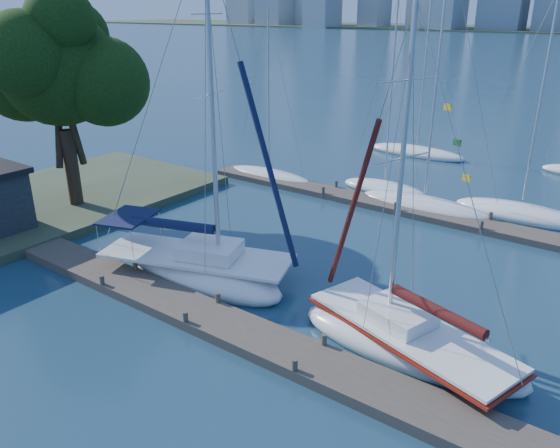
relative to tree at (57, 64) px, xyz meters
The scene contains 12 objects.
ground 17.45m from the tree, 17.05° to the right, with size 700.00×700.00×0.00m, color #18364D.
near_dock 17.36m from the tree, 17.05° to the right, with size 26.00×2.00×0.40m, color #463D33.
far_dock 21.84m from the tree, 34.86° to the left, with size 30.00×1.80×0.36m, color #463D33.
shore 8.75m from the tree, 149.02° to the right, with size 12.00×22.00×0.50m, color #38472D.
tree is the anchor object (origin of this frame).
sailboat_navy 14.02m from the tree, ahead, with size 9.78×5.85×14.67m.
sailboat_maroon 23.22m from the tree, ahead, with size 8.81×5.05×12.27m.
bg_boat_0 15.62m from the tree, 67.27° to the left, with size 7.38×3.37×11.74m.
bg_boat_1 21.11m from the tree, 47.71° to the left, with size 6.21×3.77×12.29m.
bg_boat_2 22.37m from the tree, 37.20° to the left, with size 8.46×4.23×14.93m.
bg_boat_3 27.38m from the tree, 34.01° to the left, with size 7.83×3.46×12.77m.
bg_boat_6 28.25m from the tree, 66.13° to the left, with size 8.45×4.23×12.44m.
Camera 1 is at (13.35, -13.07, 11.40)m, focal length 35.00 mm.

